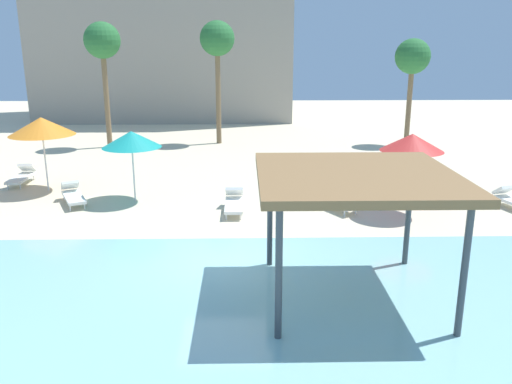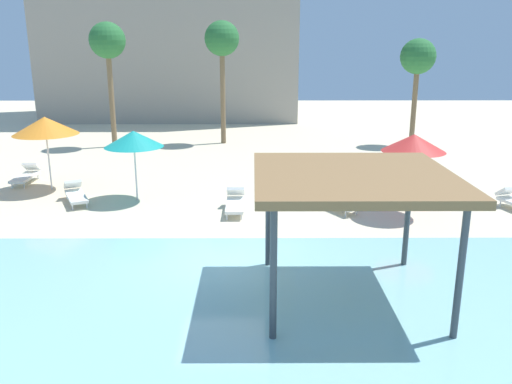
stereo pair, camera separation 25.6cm
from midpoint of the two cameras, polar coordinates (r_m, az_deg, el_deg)
ground_plane at (r=14.18m, az=-3.92°, el=-7.30°), size 80.00×80.00×0.00m
lagoon_water at (r=9.57m, az=-5.37°, el=-19.60°), size 44.00×13.50×0.04m
shade_pavilion at (r=11.44m, az=10.13°, el=1.23°), size 4.21×4.21×2.90m
beach_umbrella_teal_1 at (r=19.32m, az=-13.63°, el=5.54°), size 2.10×2.10×2.55m
beach_umbrella_orange_2 at (r=21.71m, az=-22.40°, el=6.56°), size 2.45×2.45×2.85m
beach_umbrella_red_4 at (r=17.92m, az=16.06°, el=5.14°), size 2.06×2.06×2.72m
lounge_chair_3 at (r=20.03m, az=-19.46°, el=-0.24°), size 1.36×1.97×0.74m
lounge_chair_4 at (r=18.01m, az=-2.78°, el=-1.08°), size 0.60×1.90×0.74m
lounge_chair_5 at (r=18.47m, az=7.92°, el=-0.78°), size 1.47×1.94×0.74m
lounge_chair_6 at (r=23.60m, az=-24.13°, el=1.61°), size 0.62×1.90×0.74m
palm_tree_0 at (r=29.90m, az=-16.46°, el=15.07°), size 1.90×1.90×6.62m
palm_tree_1 at (r=30.72m, az=16.27°, el=13.61°), size 1.90×1.90×5.78m
palm_tree_2 at (r=30.02m, az=-4.45°, el=15.83°), size 1.90×1.90×6.72m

